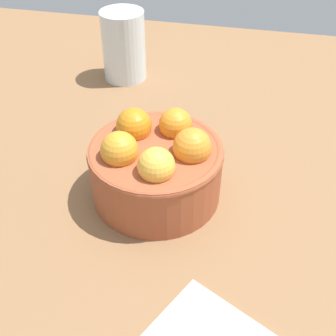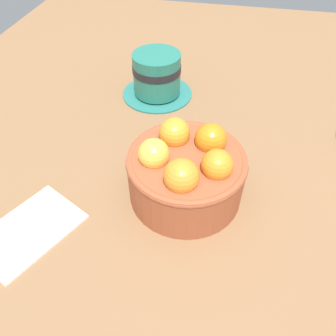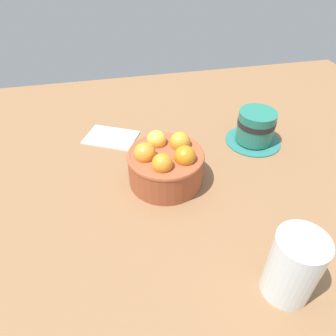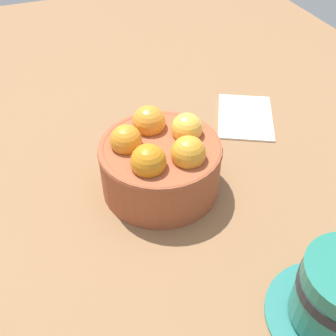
{
  "view_description": "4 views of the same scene",
  "coord_description": "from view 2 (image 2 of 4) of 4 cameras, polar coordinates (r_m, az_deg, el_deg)",
  "views": [
    {
      "loc": [
        -9.14,
        34.92,
        33.81
      ],
      "look_at": [
        -1.46,
        0.56,
        4.46
      ],
      "focal_mm": 46.31,
      "sensor_mm": 36.0,
      "label": 1
    },
    {
      "loc": [
        -28.51,
        -3.56,
        33.36
      ],
      "look_at": [
        -0.96,
        2.07,
        5.22
      ],
      "focal_mm": 35.87,
      "sensor_mm": 36.0,
      "label": 2
    },
    {
      "loc": [
        -9.35,
        -45.07,
        41.25
      ],
      "look_at": [
        0.26,
        -0.8,
        3.67
      ],
      "focal_mm": 33.54,
      "sensor_mm": 36.0,
      "label": 3
    },
    {
      "loc": [
        35.45,
        -12.57,
        36.46
      ],
      "look_at": [
        0.3,
        0.86,
        3.03
      ],
      "focal_mm": 44.97,
      "sensor_mm": 36.0,
      "label": 4
    }
  ],
  "objects": [
    {
      "name": "ground_plane",
      "position": [
        0.46,
        2.78,
        -6.35
      ],
      "size": [
        138.83,
        100.7,
        4.98
      ],
      "primitive_type": "cube",
      "color": "brown"
    },
    {
      "name": "terracotta_bowl",
      "position": [
        0.41,
        3.1,
        -0.5
      ],
      "size": [
        14.46,
        14.46,
        9.24
      ],
      "color": "#9E4C2D",
      "rests_on": "ground_plane"
    },
    {
      "name": "coffee_cup",
      "position": [
        0.6,
        -1.9,
        15.4
      ],
      "size": [
        12.37,
        12.37,
        7.6
      ],
      "color": "#28736A",
      "rests_on": "ground_plane"
    },
    {
      "name": "folded_napkin",
      "position": [
        0.43,
        -22.53,
        -9.62
      ],
      "size": [
        13.89,
        12.35,
        0.6
      ],
      "primitive_type": "cube",
      "rotation": [
        0.0,
        0.0,
        -0.47
      ],
      "color": "white",
      "rests_on": "ground_plane"
    }
  ]
}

